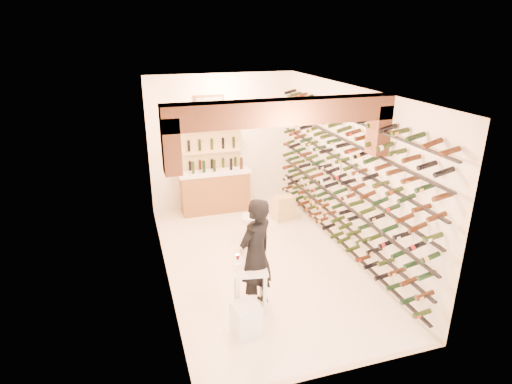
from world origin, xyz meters
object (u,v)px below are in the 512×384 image
white_stool (246,318)px  back_counter (215,190)px  wine_rack (339,176)px  chrome_barstool (250,232)px  tasting_table (250,275)px  person (256,255)px  crate_lower (284,213)px

white_stool → back_counter: bearing=83.4°
wine_rack → chrome_barstool: bearing=167.6°
back_counter → tasting_table: 4.01m
tasting_table → person: 0.33m
white_stool → crate_lower: 4.06m
back_counter → person: bearing=-93.0°
tasting_table → person: size_ratio=0.49×
white_stool → person: 0.94m
crate_lower → white_stool: bearing=-118.4°
tasting_table → crate_lower: (1.72, 3.04, -0.46)m
back_counter → tasting_table: bearing=-94.5°
back_counter → person: 3.98m
back_counter → chrome_barstool: (0.19, -2.29, -0.07)m
back_counter → person: person is taller
white_stool → tasting_table: bearing=68.2°
wine_rack → back_counter: 3.38m
person → chrome_barstool: size_ratio=2.31×
back_counter → crate_lower: size_ratio=3.37×
tasting_table → chrome_barstool: tasting_table is taller
tasting_table → chrome_barstool: size_ratio=1.14×
wine_rack → crate_lower: wine_rack is taller
back_counter → tasting_table: size_ratio=1.88×
person → wine_rack: bearing=-179.2°
tasting_table → white_stool: 0.68m
tasting_table → person: person is taller
person → crate_lower: 3.49m
white_stool → person: person is taller
tasting_table → person: bearing=29.9°
back_counter → white_stool: size_ratio=3.67×
white_stool → wine_rack: bearing=38.5°
back_counter → chrome_barstool: back_counter is taller
back_counter → crate_lower: bearing=-34.2°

